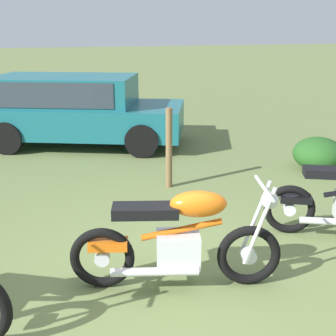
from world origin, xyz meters
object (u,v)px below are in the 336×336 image
object	(u,v)px
shrub_low	(318,154)
fence_post_wooden	(169,148)
motorcycle_orange	(179,239)
car_teal	(75,105)

from	to	relation	value
shrub_low	fence_post_wooden	size ratio (longest dim) A/B	0.73
shrub_low	fence_post_wooden	bearing A→B (deg)	178.31
motorcycle_orange	car_teal	size ratio (longest dim) A/B	0.43
car_teal	shrub_low	distance (m)	4.92
motorcycle_orange	fence_post_wooden	world-z (taller)	fence_post_wooden
fence_post_wooden	car_teal	bearing A→B (deg)	105.75
shrub_low	car_teal	bearing A→B (deg)	137.89
car_teal	shrub_low	size ratio (longest dim) A/B	4.98
car_teal	fence_post_wooden	world-z (taller)	car_teal
car_teal	shrub_low	bearing A→B (deg)	-16.88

